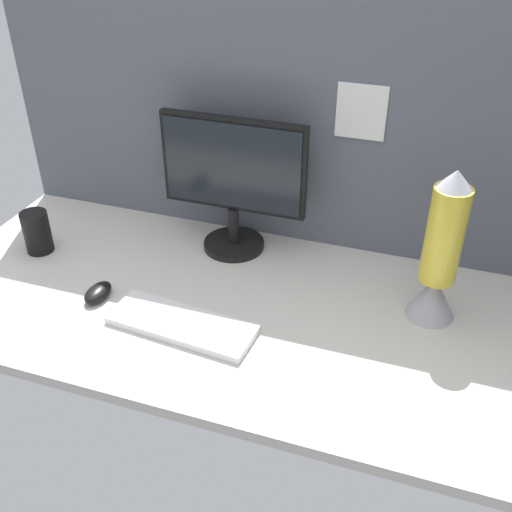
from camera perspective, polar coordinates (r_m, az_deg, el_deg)
ground_plane at (r=158.99cm, az=0.29°, el=-5.09°), size 180.00×80.00×3.00cm
cubicle_wall_back at (r=170.67cm, az=4.43°, el=13.26°), size 180.00×5.50×77.70cm
monitor at (r=170.89cm, az=-2.16°, el=7.26°), size 41.87×18.00×39.96cm
keyboard at (r=151.66cm, az=-7.00°, el=-6.41°), size 37.98×16.15×2.00cm
mouse at (r=165.01cm, az=-14.67°, el=-3.34°), size 6.11×9.89×3.40cm
mug_black_travel at (r=187.39cm, az=-19.93°, el=2.14°), size 7.82×7.82×12.63cm
lava_lamp at (r=151.84cm, az=16.94°, el=-0.26°), size 12.34×12.34×40.38cm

